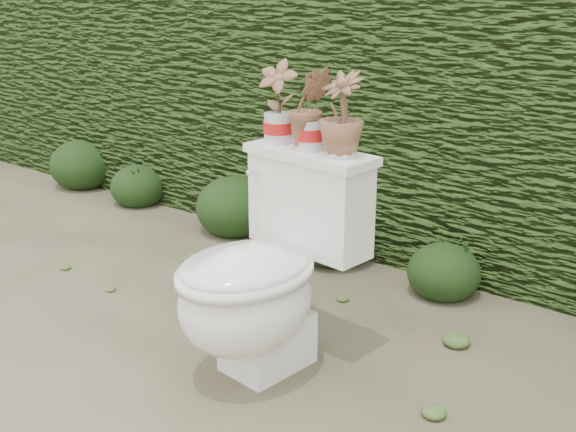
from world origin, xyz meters
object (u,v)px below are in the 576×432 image
Objects in this scene: potted_plant_left at (278,104)px; potted_plant_right at (341,117)px; toilet at (263,278)px; potted_plant_center at (310,111)px.

potted_plant_right is (0.30, -0.04, -0.01)m from potted_plant_left.
toilet is at bearing -71.95° from potted_plant_left.
potted_plant_right reaches higher than toilet.
potted_plant_left is 0.30m from potted_plant_right.
potted_plant_center is at bearing -15.63° from potted_plant_left.
toilet is 0.63m from potted_plant_left.
toilet is at bearing -116.65° from potted_plant_right.
potted_plant_center reaches higher than toilet.
potted_plant_right is at bearing -15.63° from potted_plant_left.
potted_plant_center is at bearing -176.46° from potted_plant_right.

